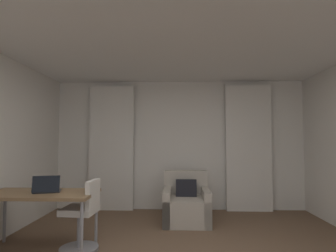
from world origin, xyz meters
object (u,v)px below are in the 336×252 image
at_px(armchair, 186,205).
at_px(laptop, 47,189).
at_px(desk, 40,197).
at_px(desk_chair, 83,219).

bearing_deg(armchair, laptop, -144.34).
bearing_deg(laptop, desk, 178.54).
bearing_deg(desk, laptop, -1.46).
bearing_deg(desk, desk_chair, 3.56).
relative_size(armchair, desk, 0.61).
bearing_deg(armchair, desk, -145.59).
height_order(armchair, desk_chair, desk_chair).
distance_m(desk, desk_chair, 0.60).
distance_m(desk, laptop, 0.13).
height_order(desk, desk_chair, desk_chair).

